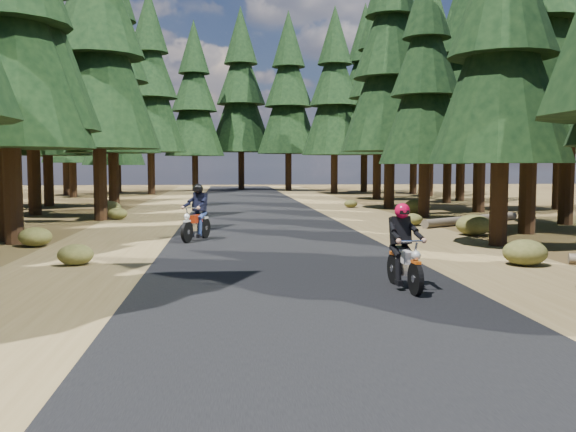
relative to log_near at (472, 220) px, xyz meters
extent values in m
plane|color=#402C17|center=(-7.87, -10.91, -0.16)|extent=(120.00, 120.00, 0.00)
cube|color=black|center=(-7.87, -5.91, -0.15)|extent=(6.00, 100.00, 0.01)
cube|color=brown|center=(-12.47, -5.91, -0.16)|extent=(3.20, 100.00, 0.01)
cube|color=brown|center=(-3.27, -5.91, -0.16)|extent=(3.20, 100.00, 0.01)
cylinder|color=black|center=(-15.13, -4.74, 2.51)|extent=(0.51, 0.51, 5.34)
cone|color=black|center=(-15.13, -4.74, 5.85)|extent=(4.54, 4.54, 6.68)
cylinder|color=black|center=(-1.81, -6.43, 2.10)|extent=(0.48, 0.48, 4.52)
cone|color=black|center=(-1.81, -6.43, 4.92)|extent=(3.84, 3.84, 5.65)
cylinder|color=black|center=(-15.57, -3.95, 3.05)|extent=(0.56, 0.56, 6.43)
cylinder|color=black|center=(0.41, -3.52, 2.76)|extent=(0.53, 0.53, 5.84)
cone|color=black|center=(0.41, -3.52, 6.41)|extent=(4.96, 4.96, 7.30)
cylinder|color=black|center=(3.34, -0.57, 3.06)|extent=(0.56, 0.56, 6.43)
cone|color=black|center=(3.34, -0.57, 7.08)|extent=(5.47, 5.47, 8.04)
cylinder|color=black|center=(-14.22, 2.98, 2.70)|extent=(0.53, 0.53, 5.72)
cone|color=black|center=(-14.22, 2.98, 6.27)|extent=(4.86, 4.86, 7.15)
cylinder|color=black|center=(-0.89, 3.15, 2.09)|extent=(0.48, 0.48, 4.51)
cone|color=black|center=(-0.89, 3.15, 4.91)|extent=(3.83, 3.83, 5.64)
cone|color=black|center=(-0.89, 3.15, 6.94)|extent=(2.93, 2.93, 4.06)
cylinder|color=black|center=(-17.63, 5.94, 3.02)|extent=(0.55, 0.55, 6.37)
cone|color=black|center=(-17.63, 5.94, 7.00)|extent=(5.41, 5.41, 7.96)
cylinder|color=black|center=(2.61, 5.89, 3.08)|extent=(0.56, 0.56, 6.47)
cone|color=black|center=(2.61, 5.89, 7.12)|extent=(5.50, 5.50, 8.09)
cylinder|color=black|center=(-14.87, 9.84, 2.66)|extent=(0.53, 0.53, 5.64)
cone|color=black|center=(-14.87, 9.84, 6.18)|extent=(4.79, 4.79, 7.05)
cone|color=black|center=(-14.87, 9.84, 8.72)|extent=(3.67, 3.67, 5.08)
cylinder|color=black|center=(-0.94, 8.82, 2.75)|extent=(0.53, 0.53, 5.83)
cone|color=black|center=(-0.94, 8.82, 6.40)|extent=(4.95, 4.95, 7.29)
cone|color=black|center=(-0.94, 8.82, 9.02)|extent=(3.79, 3.79, 5.25)
cylinder|color=black|center=(-18.73, 12.30, 2.56)|extent=(0.52, 0.52, 5.45)
cone|color=black|center=(-18.73, 12.30, 5.97)|extent=(4.63, 4.63, 6.81)
cone|color=black|center=(-18.73, 12.30, 8.42)|extent=(3.54, 3.54, 4.90)
cylinder|color=black|center=(3.65, 13.24, 2.15)|extent=(0.48, 0.48, 4.61)
cone|color=black|center=(3.65, 13.24, 5.03)|extent=(3.92, 3.92, 5.77)
cone|color=black|center=(3.65, 13.24, 7.11)|extent=(3.00, 3.00, 4.15)
cone|color=black|center=(3.65, 13.24, 9.18)|extent=(2.08, 2.08, 3.46)
cylinder|color=black|center=(-15.99, 16.54, 2.05)|extent=(0.48, 0.48, 4.42)
cone|color=black|center=(-15.99, 16.54, 4.81)|extent=(3.76, 3.76, 5.52)
cone|color=black|center=(-15.99, 16.54, 6.80)|extent=(2.87, 2.87, 3.98)
cone|color=black|center=(-15.99, 16.54, 8.79)|extent=(1.99, 1.99, 3.31)
cylinder|color=black|center=(0.47, 17.50, 2.72)|extent=(0.53, 0.53, 5.76)
cone|color=black|center=(0.47, 17.50, 6.32)|extent=(4.90, 4.90, 7.21)
cone|color=black|center=(0.47, 17.50, 8.92)|extent=(3.75, 3.75, 5.19)
cone|color=black|center=(0.47, 17.50, 11.51)|extent=(2.59, 2.59, 4.32)
cylinder|color=black|center=(-19.66, 21.86, 2.21)|extent=(0.49, 0.49, 4.75)
cone|color=black|center=(-19.66, 21.86, 5.18)|extent=(4.04, 4.04, 5.93)
cone|color=black|center=(-19.66, 21.86, 7.32)|extent=(3.09, 3.09, 4.27)
cone|color=black|center=(-19.66, 21.86, 9.45)|extent=(2.14, 2.14, 3.56)
cylinder|color=black|center=(5.16, 21.17, 2.67)|extent=(0.53, 0.53, 5.66)
cone|color=black|center=(5.16, 21.17, 6.21)|extent=(4.81, 4.81, 7.07)
cone|color=black|center=(5.16, 21.17, 8.75)|extent=(3.68, 3.68, 5.09)
cone|color=black|center=(5.16, 21.17, 11.30)|extent=(2.55, 2.55, 4.24)
cylinder|color=black|center=(5.13, 15.09, 2.84)|extent=(0.54, 0.54, 6.00)
cone|color=black|center=(5.13, 15.09, 6.59)|extent=(5.10, 5.10, 7.50)
cone|color=black|center=(5.13, 15.09, 9.29)|extent=(3.90, 3.90, 5.40)
cone|color=black|center=(5.13, 15.09, 11.99)|extent=(2.70, 2.70, 4.50)
cylinder|color=black|center=(7.13, 7.09, 2.64)|extent=(0.52, 0.52, 5.60)
cone|color=black|center=(7.13, 7.09, 6.14)|extent=(4.76, 4.76, 7.00)
cone|color=black|center=(7.13, 7.09, 8.66)|extent=(3.64, 3.64, 5.04)
cylinder|color=black|center=(-14.87, 26.09, 3.04)|extent=(0.56, 0.56, 6.40)
cone|color=black|center=(-14.87, 26.09, 7.04)|extent=(5.44, 5.44, 8.00)
cone|color=black|center=(-14.87, 26.09, 9.92)|extent=(4.16, 4.16, 5.76)
cone|color=black|center=(-14.87, 26.09, 12.80)|extent=(2.88, 2.88, 4.80)
cylinder|color=black|center=(-0.87, 26.09, 2.84)|extent=(0.54, 0.54, 6.00)
cone|color=black|center=(-0.87, 26.09, 6.59)|extent=(5.10, 5.10, 7.50)
cone|color=black|center=(-0.87, 26.09, 9.29)|extent=(3.90, 3.90, 5.40)
cone|color=black|center=(-0.87, 26.09, 11.99)|extent=(2.70, 2.70, 4.50)
cylinder|color=black|center=(-17.87, 29.09, 3.24)|extent=(0.57, 0.57, 6.80)
cone|color=black|center=(-17.87, 29.09, 7.49)|extent=(5.78, 5.78, 8.50)
cone|color=black|center=(-17.87, 29.09, 10.55)|extent=(4.42, 4.42, 6.12)
cone|color=black|center=(-17.87, 29.09, 13.61)|extent=(3.06, 3.06, 5.10)
cylinder|color=black|center=(2.13, 29.09, 3.04)|extent=(0.56, 0.56, 6.40)
cone|color=black|center=(2.13, 29.09, 7.04)|extent=(5.44, 5.44, 8.00)
cone|color=black|center=(2.13, 29.09, 9.92)|extent=(4.16, 4.16, 5.76)
cone|color=black|center=(2.13, 29.09, 12.80)|extent=(2.88, 2.88, 4.80)
cylinder|color=black|center=(-11.87, 32.09, 2.84)|extent=(0.54, 0.54, 6.00)
cone|color=black|center=(-11.87, 32.09, 6.59)|extent=(5.10, 5.10, 7.50)
cone|color=black|center=(-11.87, 32.09, 9.29)|extent=(3.90, 3.90, 5.40)
cone|color=black|center=(-11.87, 32.09, 11.99)|extent=(2.70, 2.70, 4.50)
cylinder|color=black|center=(-3.87, 32.09, 3.04)|extent=(0.56, 0.56, 6.40)
cone|color=black|center=(-3.87, 32.09, 7.04)|extent=(5.44, 5.44, 8.00)
cone|color=black|center=(-3.87, 32.09, 9.92)|extent=(4.16, 4.16, 5.76)
cone|color=black|center=(-3.87, 32.09, 12.80)|extent=(2.88, 2.88, 4.80)
cylinder|color=black|center=(-7.87, 35.09, 3.24)|extent=(0.57, 0.57, 6.80)
cone|color=black|center=(-7.87, 35.09, 7.49)|extent=(5.78, 5.78, 8.50)
cone|color=black|center=(-7.87, 35.09, 10.55)|extent=(4.42, 4.42, 6.12)
cone|color=black|center=(-7.87, 35.09, 13.61)|extent=(3.06, 3.06, 5.10)
cylinder|color=black|center=(-20.87, 25.09, 2.64)|extent=(0.52, 0.52, 5.60)
cone|color=black|center=(-20.87, 25.09, 6.14)|extent=(4.76, 4.76, 7.00)
cone|color=black|center=(-20.87, 25.09, 8.66)|extent=(3.64, 3.64, 5.04)
cone|color=black|center=(-20.87, 25.09, 11.18)|extent=(2.52, 2.52, 4.20)
cylinder|color=black|center=(5.13, 25.09, 2.84)|extent=(0.54, 0.54, 6.00)
cone|color=black|center=(5.13, 25.09, 6.59)|extent=(5.10, 5.10, 7.50)
cone|color=black|center=(5.13, 25.09, 9.29)|extent=(3.90, 3.90, 5.40)
cone|color=black|center=(5.13, 25.09, 11.99)|extent=(2.70, 2.70, 4.50)
cylinder|color=#4C4233|center=(0.00, 0.00, 0.00)|extent=(4.90, 3.56, 0.32)
ellipsoid|color=#474C1E|center=(-0.79, 4.49, 0.19)|extent=(1.16, 1.16, 0.70)
ellipsoid|color=#474C1E|center=(-1.48, -3.84, 0.17)|extent=(1.10, 1.10, 0.66)
ellipsoid|color=#474C1E|center=(-13.62, 3.16, 0.08)|extent=(0.81, 0.81, 0.48)
ellipsoid|color=#474C1E|center=(-2.67, -9.82, 0.13)|extent=(0.96, 0.96, 0.57)
ellipsoid|color=#474C1E|center=(-2.47, -0.52, 0.07)|extent=(0.76, 0.76, 0.45)
ellipsoid|color=#474C1E|center=(-2.79, 9.49, 0.05)|extent=(0.68, 0.68, 0.41)
ellipsoid|color=#474C1E|center=(-14.38, 5.74, 0.15)|extent=(1.03, 1.03, 0.62)
ellipsoid|color=#474C1E|center=(-14.37, -5.41, 0.10)|extent=(0.88, 0.88, 0.53)
ellipsoid|color=#474C1E|center=(-12.52, -8.84, 0.07)|extent=(0.78, 0.78, 0.47)
cube|color=black|center=(-6.08, -12.28, 0.87)|extent=(0.35, 0.23, 0.49)
sphere|color=#BF072F|center=(-6.08, -12.28, 1.23)|extent=(0.29, 0.29, 0.27)
cube|color=black|center=(-10.09, -4.47, 0.96)|extent=(0.43, 0.35, 0.53)
sphere|color=black|center=(-10.09, -4.47, 1.35)|extent=(0.39, 0.39, 0.30)
camera|label=1|loc=(-9.19, -23.23, 2.04)|focal=40.00mm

